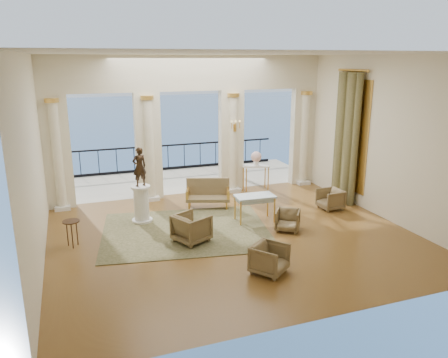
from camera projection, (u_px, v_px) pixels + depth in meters
name	position (u px, v px, depth m)	size (l,w,h in m)	color
floor	(233.00, 236.00, 11.18)	(9.00, 9.00, 0.00)	#442B13
room_walls	(252.00, 131.00, 9.40)	(9.00, 9.00, 9.00)	white
arcade	(191.00, 117.00, 13.96)	(9.00, 0.56, 4.50)	beige
terrace	(178.00, 180.00, 16.45)	(10.00, 3.60, 0.10)	#A69B8A
balustrade	(168.00, 160.00, 17.78)	(9.00, 0.06, 1.03)	black
palm_tree	(221.00, 67.00, 16.73)	(2.00, 2.00, 4.50)	#4C3823
sea	(93.00, 129.00, 67.18)	(160.00, 160.00, 0.00)	#2B538C
curtain	(346.00, 138.00, 13.40)	(0.33, 1.40, 4.09)	brown
window_frame	(351.00, 135.00, 13.44)	(0.04, 1.60, 3.40)	gold
wall_sconce	(235.00, 127.00, 14.23)	(0.30, 0.11, 0.33)	gold
rug	(186.00, 231.00, 11.47)	(4.28, 3.33, 0.02)	#30381A
armchair_a	(270.00, 257.00, 9.16)	(0.67, 0.63, 0.69)	#473B20
armchair_b	(288.00, 219.00, 11.47)	(0.60, 0.56, 0.62)	#473B20
armchair_c	(330.00, 198.00, 13.10)	(0.65, 0.61, 0.67)	#473B20
armchair_d	(192.00, 227.00, 10.73)	(0.76, 0.71, 0.78)	#473B20
settee	(208.00, 193.00, 13.26)	(1.42, 0.96, 0.87)	#473B20
game_table	(255.00, 198.00, 12.04)	(1.11, 0.65, 0.74)	#9AB0C0
pedestal	(141.00, 205.00, 12.02)	(0.57, 0.57, 1.04)	silver
statue	(139.00, 167.00, 11.73)	(0.39, 0.26, 1.07)	black
console_table	(256.00, 169.00, 14.93)	(0.99, 0.66, 0.88)	silver
urn	(256.00, 157.00, 14.81)	(0.36, 0.36, 0.47)	white
side_table	(71.00, 224.00, 10.40)	(0.40, 0.40, 0.66)	black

